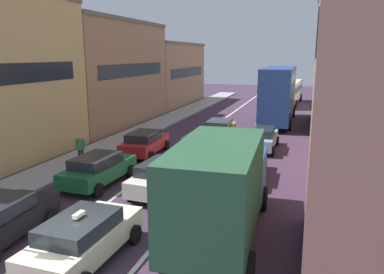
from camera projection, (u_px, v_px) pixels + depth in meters
name	position (u px, v px, depth m)	size (l,w,h in m)	color
sidewalk_left	(145.00, 130.00, 31.06)	(2.60, 64.00, 0.14)	#999999
lane_stripe_left	(203.00, 134.00, 29.58)	(0.16, 60.00, 0.01)	silver
lane_stripe_right	(245.00, 137.00, 28.56)	(0.16, 60.00, 0.01)	silver
building_row_left	(92.00, 75.00, 32.45)	(7.20, 43.90, 9.78)	tan
building_row_right	(367.00, 54.00, 26.66)	(7.20, 43.90, 13.13)	beige
removalist_box_truck	(222.00, 185.00, 12.40)	(3.01, 7.81, 3.58)	navy
taxi_centre_lane_front	(84.00, 237.00, 11.30)	(2.12, 4.33, 1.66)	beige
sedan_centre_lane_second	(163.00, 176.00, 17.05)	(2.26, 4.40, 1.49)	beige
wagon_left_lane_second	(98.00, 169.00, 18.06)	(2.19, 4.36, 1.49)	#19592D
hatchback_centre_lane_third	(200.00, 146.00, 22.49)	(2.06, 4.30, 1.49)	silver
sedan_left_lane_third	(145.00, 142.00, 23.44)	(2.25, 4.39, 1.49)	#A51E1E
coupe_centre_lane_fourth	(220.00, 129.00, 27.64)	(2.18, 4.36, 1.49)	#B29319
sedan_right_lane_behind_truck	(243.00, 163.00, 19.06)	(2.13, 4.34, 1.49)	gray
wagon_right_lane_far	(261.00, 138.00, 24.72)	(2.06, 4.30, 1.49)	#759EB7
bus_mid_queue_primary	(279.00, 92.00, 33.83)	(2.87, 10.52, 5.06)	navy
bus_far_queue_secondary	(288.00, 90.00, 46.86)	(3.18, 10.61, 2.90)	#BFB793
pedestrian_near_kerb	(80.00, 147.00, 21.60)	(0.51, 0.34, 1.66)	#262D47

